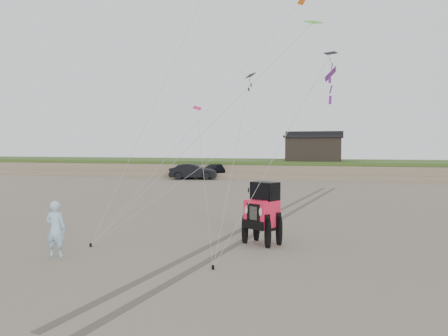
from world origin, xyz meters
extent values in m
plane|color=#6B6054|center=(0.00, 0.00, 0.00)|extent=(160.00, 160.00, 0.00)
cube|color=#7A6B54|center=(0.00, 38.00, 0.70)|extent=(160.00, 12.00, 1.40)
cube|color=#2D4719|center=(0.00, 38.00, 1.55)|extent=(160.00, 12.00, 0.35)
cube|color=#7A6B54|center=(0.00, 31.50, 0.25)|extent=(160.00, 3.50, 0.50)
cube|color=black|center=(2.00, 37.00, 3.03)|extent=(6.00, 5.00, 2.60)
cube|color=black|center=(2.00, 37.00, 4.45)|extent=(6.40, 5.40, 0.25)
cube|color=black|center=(2.00, 37.00, 4.83)|extent=(6.40, 1.20, 0.50)
imported|color=black|center=(-11.15, 29.87, 0.78)|extent=(3.50, 4.93, 1.56)
imported|color=black|center=(-9.66, 28.68, 0.80)|extent=(5.08, 2.69, 1.59)
imported|color=black|center=(-8.30, 31.77, 0.72)|extent=(4.15, 5.32, 1.44)
imported|color=#8CB2D9|center=(-3.66, -1.87, 0.88)|extent=(0.69, 0.49, 1.76)
cube|color=#F9610D|center=(2.65, 12.36, 11.83)|extent=(0.48, 0.75, 0.43)
cube|color=green|center=(3.75, 5.84, 8.80)|extent=(0.87, 0.91, 0.38)
cube|color=#DB1B61|center=(-3.19, 10.72, 5.67)|extent=(0.46, 0.36, 0.31)
cube|color=black|center=(4.53, 3.88, 7.04)|extent=(0.56, 0.45, 0.23)
cube|color=black|center=(0.79, 6.80, 6.79)|extent=(0.60, 0.59, 0.26)
cube|color=#70198A|center=(4.33, 11.96, 7.50)|extent=(0.59, 1.32, 0.70)
cylinder|color=black|center=(-3.34, -0.42, 0.06)|extent=(0.08, 0.08, 0.12)
cylinder|color=black|center=(1.52, -1.96, 0.06)|extent=(0.08, 0.08, 0.12)
cube|color=#4C443D|center=(1.60, 8.00, 0.00)|extent=(4.42, 29.74, 0.01)
cube|color=#4C443D|center=(2.40, 8.00, 0.00)|extent=(4.42, 29.74, 0.01)
camera|label=1|loc=(4.97, -13.59, 3.50)|focal=35.00mm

